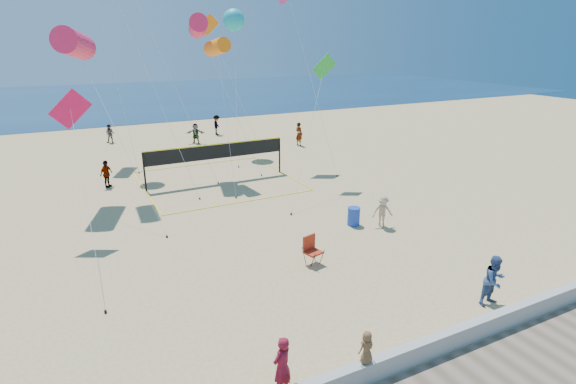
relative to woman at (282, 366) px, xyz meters
name	(u,v)px	position (x,y,z in m)	size (l,w,h in m)	color
ground	(334,311)	(2.99, 2.39, -0.79)	(120.00, 120.00, 0.00)	tan
ocean	(111,98)	(2.99, 64.39, -0.77)	(140.00, 50.00, 0.03)	#102B4C
seawall	(396,360)	(2.99, -0.61, -0.49)	(32.00, 0.30, 0.60)	#AAABA6
woman	(282,366)	(0.00, 0.00, 0.00)	(0.57, 0.38, 1.57)	maroon
toddler	(367,347)	(2.01, -0.60, 0.25)	(0.42, 0.27, 0.86)	brown
bystander_a	(494,280)	(7.78, 0.45, 0.06)	(0.82, 0.64, 1.70)	#314B7C
bystander_b	(383,211)	(8.61, 7.20, -0.05)	(0.96, 0.55, 1.48)	tan
far_person_0	(106,174)	(-2.03, 19.07, 0.01)	(0.93, 0.39, 1.59)	gray
far_person_1	(196,133)	(5.83, 28.31, 0.04)	(1.53, 0.49, 1.65)	gray
far_person_2	(299,134)	(13.07, 23.71, 0.15)	(0.69, 0.45, 1.88)	gray
far_person_3	(110,134)	(-0.49, 31.64, -0.02)	(0.74, 0.58, 1.53)	gray
far_person_4	(217,125)	(8.52, 30.95, 0.09)	(1.14, 0.65, 1.76)	gray
camp_chair	(311,248)	(3.93, 5.52, -0.15)	(0.72, 0.85, 1.25)	#AB2A13
trash_barrel	(354,216)	(7.54, 7.93, -0.36)	(0.57, 0.57, 0.85)	#1A3EAB
volleyball_net	(216,156)	(4.06, 17.33, 0.79)	(8.72, 8.57, 2.31)	black
kite_0	(74,44)	(-2.79, 17.50, 7.18)	(3.42, 8.81, 8.79)	#E72053
kite_2	(217,47)	(4.76, 18.28, 6.97)	(1.36, 5.52, 8.33)	orange
kite_3	(72,117)	(-3.48, 12.17, 4.41)	(1.71, 7.17, 6.31)	#EC114F
kite_4	(322,75)	(9.55, 14.38, 5.51)	(5.09, 4.47, 7.46)	green
kite_7	(234,20)	(8.12, 24.48, 8.71)	(2.81, 5.84, 10.28)	#19ABBF
kite_9	(211,31)	(7.97, 29.49, 8.05)	(2.69, 6.36, 10.20)	orange
kite_10	(198,26)	(4.05, 19.49, 8.12)	(3.71, 3.77, 9.61)	#E72053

